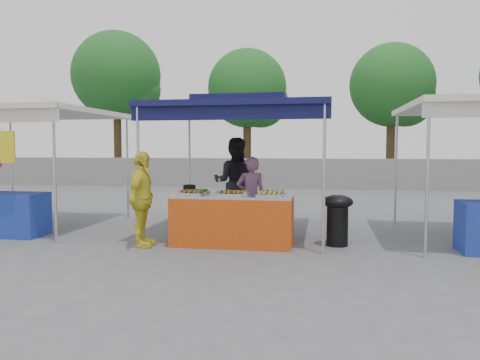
% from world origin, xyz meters
% --- Properties ---
extents(ground_plane, '(80.00, 80.00, 0.00)m').
position_xyz_m(ground_plane, '(0.00, 0.00, 0.00)').
color(ground_plane, '#58575A').
extents(back_wall, '(40.00, 0.25, 1.20)m').
position_xyz_m(back_wall, '(0.00, 11.00, 0.60)').
color(back_wall, gray).
rests_on(back_wall, ground_plane).
extents(main_canopy, '(3.20, 3.20, 2.57)m').
position_xyz_m(main_canopy, '(0.00, 0.97, 2.37)').
color(main_canopy, '#B7B7BE').
rests_on(main_canopy, ground_plane).
extents(neighbor_stall_left, '(3.20, 3.20, 2.57)m').
position_xyz_m(neighbor_stall_left, '(-4.50, 0.57, 1.60)').
color(neighbor_stall_left, '#B7B7BE').
rests_on(neighbor_stall_left, ground_plane).
extents(tree_0, '(4.09, 4.09, 7.04)m').
position_xyz_m(tree_0, '(-7.91, 13.05, 4.82)').
color(tree_0, '#3F2F18').
rests_on(tree_0, ground_plane).
extents(tree_1, '(3.56, 3.51, 6.03)m').
position_xyz_m(tree_1, '(-1.74, 13.14, 4.12)').
color(tree_1, '#3F2F18').
rests_on(tree_1, ground_plane).
extents(tree_2, '(3.55, 3.49, 6.00)m').
position_xyz_m(tree_2, '(4.44, 12.93, 4.10)').
color(tree_2, '#3F2F18').
rests_on(tree_2, ground_plane).
extents(vendor_table, '(2.00, 0.80, 0.85)m').
position_xyz_m(vendor_table, '(0.00, -0.10, 0.43)').
color(vendor_table, '#BD4411').
rests_on(vendor_table, ground_plane).
extents(food_tray_fl, '(0.42, 0.30, 0.07)m').
position_xyz_m(food_tray_fl, '(-0.66, -0.34, 0.88)').
color(food_tray_fl, silver).
rests_on(food_tray_fl, vendor_table).
extents(food_tray_fm, '(0.42, 0.30, 0.07)m').
position_xyz_m(food_tray_fm, '(-0.00, -0.32, 0.88)').
color(food_tray_fm, silver).
rests_on(food_tray_fm, vendor_table).
extents(food_tray_fr, '(0.42, 0.30, 0.07)m').
position_xyz_m(food_tray_fr, '(0.65, -0.34, 0.88)').
color(food_tray_fr, silver).
rests_on(food_tray_fr, vendor_table).
extents(food_tray_bl, '(0.42, 0.30, 0.07)m').
position_xyz_m(food_tray_bl, '(-0.65, -0.04, 0.88)').
color(food_tray_bl, silver).
rests_on(food_tray_bl, vendor_table).
extents(food_tray_bm, '(0.42, 0.30, 0.07)m').
position_xyz_m(food_tray_bm, '(0.04, -0.04, 0.88)').
color(food_tray_bm, silver).
rests_on(food_tray_bm, vendor_table).
extents(food_tray_br, '(0.42, 0.30, 0.07)m').
position_xyz_m(food_tray_br, '(0.66, -0.03, 0.88)').
color(food_tray_br, silver).
rests_on(food_tray_br, vendor_table).
extents(cooking_pot, '(0.22, 0.22, 0.13)m').
position_xyz_m(cooking_pot, '(-0.84, 0.22, 0.91)').
color(cooking_pot, black).
rests_on(cooking_pot, vendor_table).
extents(skewer_cup, '(0.08, 0.08, 0.10)m').
position_xyz_m(skewer_cup, '(-0.18, -0.35, 0.90)').
color(skewer_cup, '#B7B7BE').
rests_on(skewer_cup, vendor_table).
extents(wok_burner, '(0.51, 0.51, 0.86)m').
position_xyz_m(wok_burner, '(1.73, 0.15, 0.51)').
color(wok_burner, black).
rests_on(wok_burner, ground_plane).
extents(crate_left, '(0.52, 0.36, 0.31)m').
position_xyz_m(crate_left, '(-0.46, 0.57, 0.16)').
color(crate_left, '#13269E').
rests_on(crate_left, ground_plane).
extents(crate_right, '(0.55, 0.39, 0.33)m').
position_xyz_m(crate_right, '(0.24, 0.44, 0.17)').
color(crate_right, '#13269E').
rests_on(crate_right, ground_plane).
extents(crate_stacked, '(0.52, 0.37, 0.31)m').
position_xyz_m(crate_stacked, '(0.24, 0.44, 0.49)').
color(crate_stacked, '#13269E').
rests_on(crate_stacked, crate_right).
extents(vendor_woman, '(0.62, 0.49, 1.47)m').
position_xyz_m(vendor_woman, '(0.19, 0.71, 0.74)').
color(vendor_woman, '#865576').
rests_on(vendor_woman, ground_plane).
extents(helper_man, '(0.93, 0.74, 1.84)m').
position_xyz_m(helper_man, '(-0.31, 1.73, 0.92)').
color(helper_man, black).
rests_on(helper_man, ground_plane).
extents(customer_person, '(0.42, 0.94, 1.58)m').
position_xyz_m(customer_person, '(-1.45, -0.48, 0.79)').
color(customer_person, yellow).
rests_on(customer_person, ground_plane).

